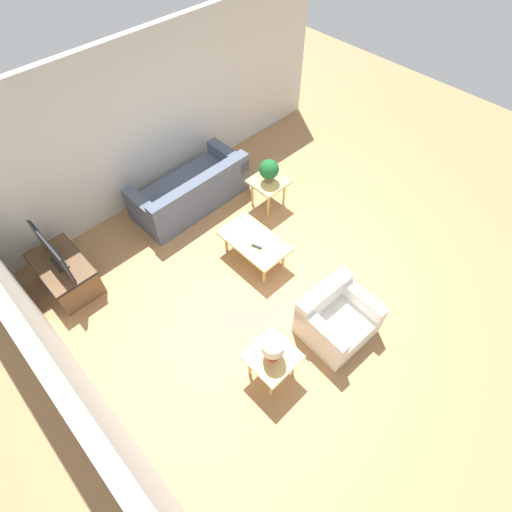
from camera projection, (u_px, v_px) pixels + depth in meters
The scene contains 13 objects.
ground_plane at pixel (286, 277), 6.17m from camera, with size 14.00×14.00×0.00m, color #A87A4C.
wall_back at pixel (73, 378), 3.80m from camera, with size 7.20×0.12×2.70m.
wall_right at pixel (153, 118), 6.47m from camera, with size 0.12×7.20×2.70m.
sofa at pixel (191, 191), 6.94m from camera, with size 0.94×2.04×0.76m.
armchair at pixel (335, 318), 5.39m from camera, with size 0.86×0.94×0.73m.
coffee_table at pixel (254, 242), 6.10m from camera, with size 1.07×0.62×0.43m.
side_table_plant at pixel (269, 184), 6.79m from camera, with size 0.57×0.57×0.55m.
side_table_lamp at pixel (272, 359), 4.85m from camera, with size 0.57×0.57×0.55m.
tv_stand_chest at pixel (66, 273), 5.88m from camera, with size 1.03×0.64×0.50m.
television at pixel (52, 252), 5.49m from camera, with size 0.97×0.16×0.55m.
potted_plant at pixel (269, 170), 6.54m from camera, with size 0.33×0.33×0.41m.
table_lamp at pixel (273, 348), 4.61m from camera, with size 0.27×0.27×0.35m.
remote_control at pixel (257, 247), 5.97m from camera, with size 0.16×0.09×0.02m.
Camera 1 is at (-2.24, 2.80, 5.05)m, focal length 28.00 mm.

